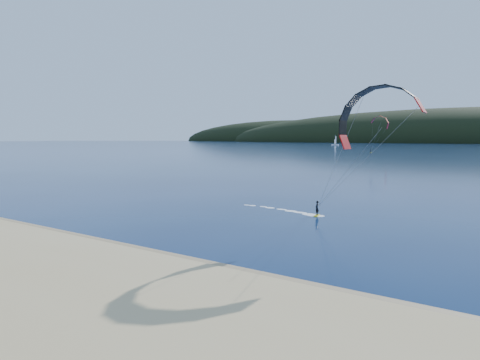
# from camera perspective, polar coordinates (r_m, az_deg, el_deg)

# --- Properties ---
(ground) EXTENTS (1800.00, 1800.00, 0.00)m
(ground) POSITION_cam_1_polar(r_m,az_deg,el_deg) (25.68, -18.92, -12.75)
(ground) COLOR #08193B
(ground) RESTS_ON ground
(wet_sand) EXTENTS (220.00, 2.50, 0.10)m
(wet_sand) POSITION_cam_1_polar(r_m,az_deg,el_deg) (28.50, -11.66, -10.56)
(wet_sand) COLOR #897550
(wet_sand) RESTS_ON ground
(kitesurfer_near) EXTENTS (22.07, 8.30, 13.00)m
(kitesurfer_near) POSITION_cam_1_polar(r_m,az_deg,el_deg) (35.15, 18.56, 6.34)
(kitesurfer_near) COLOR yellow
(kitesurfer_near) RESTS_ON ground
(kitesurfer_far) EXTENTS (10.78, 6.56, 18.41)m
(kitesurfer_far) POSITION_cam_1_polar(r_m,az_deg,el_deg) (226.04, 19.02, 7.32)
(kitesurfer_far) COLOR yellow
(kitesurfer_far) RESTS_ON ground
(sailboat) EXTENTS (7.64, 4.94, 10.90)m
(sailboat) POSITION_cam_1_polar(r_m,az_deg,el_deg) (437.93, 13.22, 4.88)
(sailboat) COLOR white
(sailboat) RESTS_ON ground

